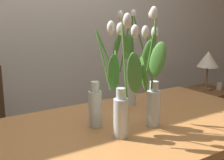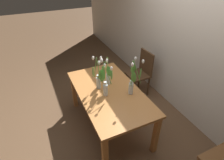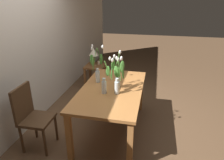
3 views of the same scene
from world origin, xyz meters
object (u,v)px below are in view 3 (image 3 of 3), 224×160
(dining_chair, at_px, (31,114))
(side_table, at_px, (95,70))
(pillar_candle, at_px, (99,63))
(tulip_vase_0, at_px, (118,74))
(dining_table, at_px, (112,94))
(table_lamp, at_px, (94,52))
(tulip_vase_2, at_px, (106,81))
(tulip_vase_3, at_px, (97,68))
(tulip_vase_1, at_px, (118,82))

(dining_chair, distance_m, side_table, 2.15)
(pillar_candle, bearing_deg, tulip_vase_0, -154.45)
(dining_table, bearing_deg, table_lamp, 26.35)
(dining_chair, height_order, pillar_candle, dining_chair)
(tulip_vase_0, distance_m, tulip_vase_2, 0.25)
(tulip_vase_3, bearing_deg, table_lamp, 19.48)
(tulip_vase_1, xyz_separation_m, side_table, (1.67, 0.85, -0.49))
(tulip_vase_0, relative_size, dining_chair, 0.63)
(tulip_vase_1, height_order, tulip_vase_2, tulip_vase_1)
(dining_table, height_order, tulip_vase_1, tulip_vase_1)
(dining_table, distance_m, pillar_candle, 1.77)
(dining_table, bearing_deg, tulip_vase_3, 54.78)
(tulip_vase_1, relative_size, dining_chair, 0.59)
(tulip_vase_3, relative_size, side_table, 1.07)
(pillar_candle, bearing_deg, tulip_vase_1, -155.86)
(tulip_vase_0, relative_size, tulip_vase_1, 1.06)
(tulip_vase_2, bearing_deg, tulip_vase_0, -30.48)
(dining_chair, xyz_separation_m, pillar_candle, (2.24, -0.31, 0.06))
(tulip_vase_0, distance_m, tulip_vase_3, 0.40)
(dining_chair, relative_size, table_lamp, 2.34)
(tulip_vase_3, height_order, pillar_candle, tulip_vase_3)
(tulip_vase_1, relative_size, table_lamp, 1.39)
(table_lamp, bearing_deg, pillar_candle, -36.64)
(pillar_candle, bearing_deg, tulip_vase_2, -160.63)
(tulip_vase_2, bearing_deg, tulip_vase_1, -82.27)
(tulip_vase_0, height_order, pillar_candle, tulip_vase_0)
(table_lamp, distance_m, pillar_candle, 0.30)
(tulip_vase_0, distance_m, table_lamp, 1.69)
(side_table, bearing_deg, dining_chair, 173.20)
(tulip_vase_1, height_order, side_table, tulip_vase_1)
(tulip_vase_1, relative_size, pillar_candle, 7.36)
(table_lamp, bearing_deg, dining_chair, 173.71)
(side_table, relative_size, table_lamp, 1.38)
(tulip_vase_2, xyz_separation_m, table_lamp, (1.68, 0.71, -0.06))
(dining_chair, bearing_deg, pillar_candle, -8.01)
(dining_table, height_order, tulip_vase_2, tulip_vase_2)
(dining_table, height_order, tulip_vase_0, tulip_vase_0)
(dining_chair, distance_m, pillar_candle, 2.26)
(tulip_vase_3, relative_size, table_lamp, 1.47)
(tulip_vase_0, xyz_separation_m, table_lamp, (1.47, 0.83, -0.09))
(dining_chair, xyz_separation_m, side_table, (2.13, -0.25, -0.09))
(tulip_vase_2, distance_m, table_lamp, 1.83)
(dining_table, distance_m, tulip_vase_1, 0.32)
(tulip_vase_1, distance_m, tulip_vase_2, 0.16)
(dining_table, xyz_separation_m, tulip_vase_1, (-0.14, -0.12, 0.27))
(pillar_candle, bearing_deg, table_lamp, 143.36)
(dining_chair, bearing_deg, side_table, -6.80)
(tulip_vase_1, bearing_deg, dining_table, 40.65)
(tulip_vase_0, distance_m, side_table, 1.77)
(tulip_vase_2, xyz_separation_m, dining_chair, (-0.44, 0.94, -0.39))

